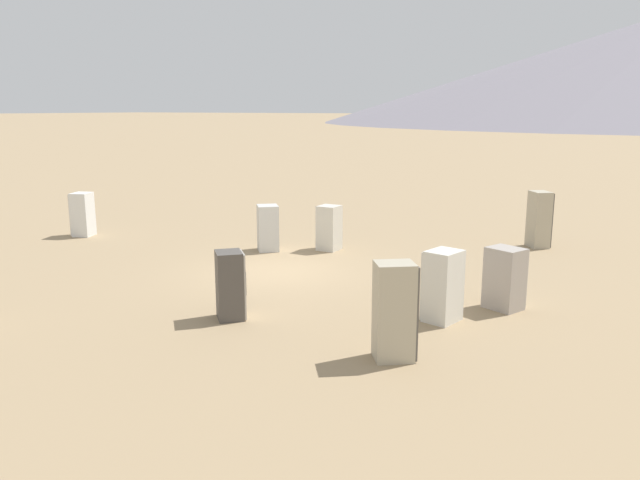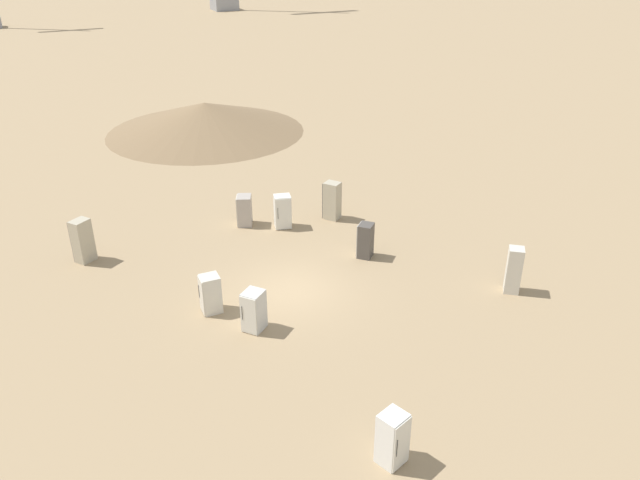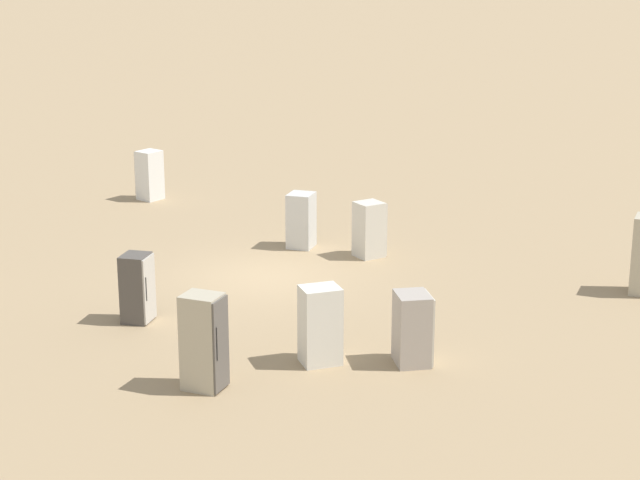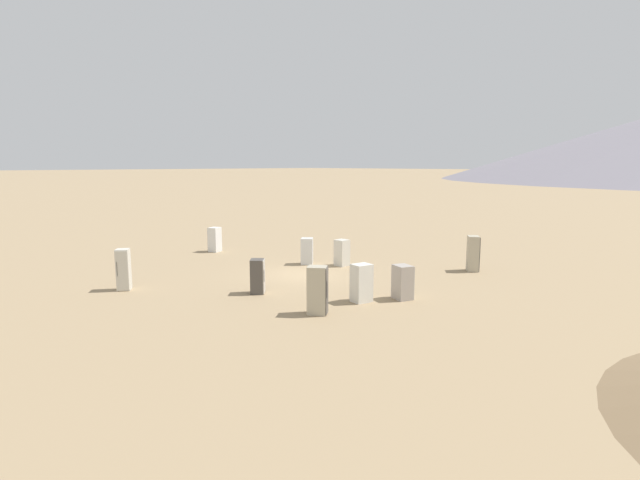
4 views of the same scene
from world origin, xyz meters
TOP-DOWN VIEW (x-y plane):
  - ground_plane at (0.00, 0.00)m, footprint 1000.00×1000.00m
  - discarded_fridge_0 at (0.84, 9.09)m, footprint 0.86×0.85m
  - discarded_fridge_1 at (-3.97, -1.24)m, footprint 0.88×0.88m
  - discarded_fridge_2 at (-4.36, -5.31)m, footprint 0.92×0.95m
  - discarded_fridge_3 at (3.18, 0.08)m, footprint 0.73×0.65m
  - discarded_fridge_5 at (-0.32, -6.42)m, footprint 0.92×0.97m
  - discarded_fridge_6 at (2.12, 1.81)m, footprint 0.99×0.98m
  - discarded_fridge_7 at (-1.86, -5.41)m, footprint 0.88×0.82m

SIDE VIEW (x-z plane):
  - ground_plane at x=0.00m, z-range 0.00..0.00m
  - discarded_fridge_5 at x=-0.32m, z-range 0.00..1.46m
  - discarded_fridge_3 at x=3.18m, z-range 0.00..1.48m
  - discarded_fridge_6 at x=2.12m, z-range 0.00..1.51m
  - discarded_fridge_1 at x=-3.97m, z-range 0.00..1.53m
  - discarded_fridge_7 at x=-1.86m, z-range 0.00..1.59m
  - discarded_fridge_0 at x=0.84m, z-range 0.00..1.59m
  - discarded_fridge_2 at x=-4.36m, z-range 0.00..1.86m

